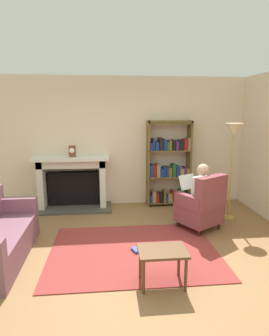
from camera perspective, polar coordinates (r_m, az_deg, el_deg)
The scene contains 11 objects.
ground at distance 4.00m, azimuth 0.25°, elevation -18.49°, with size 14.00×14.00×0.00m, color olive.
back_wall at distance 6.04m, azimuth -2.19°, elevation 5.31°, with size 5.60×0.10×2.70m, color beige.
area_rug at distance 4.26m, azimuth -0.17°, elevation -16.42°, with size 2.40×1.80×0.01m, color maroon.
fireplace at distance 5.96m, azimuth -12.33°, elevation -2.52°, with size 1.55×0.64×1.10m.
mantel_clock at distance 5.74m, azimuth -12.47°, elevation 3.34°, with size 0.14×0.14×0.22m.
bookshelf at distance 6.03m, azimuth 6.94°, elevation 0.54°, with size 0.92×0.32×1.80m.
armchair_reading at distance 4.95m, azimuth 13.50°, elevation -7.40°, with size 0.87×0.86×0.97m.
seated_reader at distance 4.96m, azimuth 12.57°, elevation -4.93°, with size 0.54×0.59×1.14m.
side_table at distance 3.41m, azimuth 5.67°, elevation -17.15°, with size 0.56×0.39×0.44m.
scattered_books at distance 4.25m, azimuth 4.41°, elevation -16.15°, with size 0.58×0.42×0.04m.
floor_lamp at distance 5.39m, azimuth 19.35°, elevation 5.68°, with size 0.32×0.32×1.78m.
Camera 1 is at (-0.35, -3.45, 2.00)m, focal length 30.16 mm.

